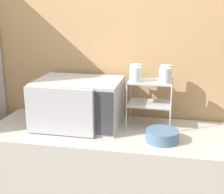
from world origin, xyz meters
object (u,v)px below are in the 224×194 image
Objects in this scene: dish_rack at (150,94)px; glass_back_left at (136,71)px; bowl at (162,136)px; glass_back_right at (166,72)px; glass_front_left at (135,75)px; glass_front_right at (165,76)px; microwave at (78,103)px.

dish_rack is 3.32× the size of glass_back_left.
glass_back_left is 0.48m from bowl.
glass_back_right is 0.44m from bowl.
bowl is at bearing -43.05° from glass_front_left.
glass_front_right is (0.09, -0.05, 0.14)m from dish_rack.
glass_front_left is 0.42m from bowl.
glass_back_right is (0.57, 0.12, 0.21)m from microwave.
bowl is at bearing -66.95° from dish_rack.
glass_back_left reaches higher than microwave.
glass_front_right is (-0.00, -0.10, 0.00)m from glass_back_right.
microwave is 0.44m from glass_front_left.
glass_back_right is at bearing 90.72° from bowl.
glass_front_left is 1.00× the size of glass_back_left.
glass_front_left is at bearing -178.31° from glass_front_right.
glass_front_left and glass_back_left have the same top height.
microwave is 0.49m from dish_rack.
dish_rack is at bearing 31.78° from glass_front_left.
glass_front_left reaches higher than bowl.
glass_front_left is at bearing -148.22° from dish_rack.
microwave is 2.85× the size of bowl.
glass_back_right is 0.20m from glass_back_left.
glass_back_right is 0.10m from glass_front_right.
glass_front_right is at bearing 1.69° from glass_front_left.
microwave is 0.62m from glass_back_right.
dish_rack reaches higher than microwave.
glass_back_right is 0.48× the size of bowl.
glass_back_left is 0.48× the size of bowl.
glass_front_right reaches higher than microwave.
glass_back_right and glass_front_right have the same top height.
microwave is at bearing -171.22° from dish_rack.
bowl is (0.20, -0.29, -0.33)m from glass_back_left.
glass_back_left is (0.37, 0.12, 0.21)m from microwave.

